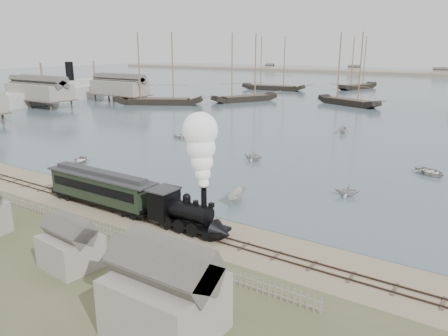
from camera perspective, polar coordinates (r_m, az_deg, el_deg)
The scene contains 24 objects.
ground at distance 44.23m, azimuth -8.39°, elevation -5.76°, with size 600.00×600.00×0.00m, color gray.
harbor_water at distance 202.93m, azimuth 26.02°, elevation 9.50°, with size 600.00×336.00×0.06m, color #4C616D.
rail_track at distance 42.86m, azimuth -10.18°, elevation -6.49°, with size 120.00×1.80×0.16m.
picket_fence_west at distance 44.56m, azimuth -20.78°, elevation -6.49°, with size 19.00×0.10×1.20m, color gray, non-canonical shape.
picket_fence_east at distance 31.86m, azimuth -0.32°, elevation -14.48°, with size 15.00×0.10×1.20m, color gray, non-canonical shape.
shed_mid at distance 35.55m, azimuth -19.15°, elevation -12.03°, with size 4.00×3.50×3.60m, color gray, non-canonical shape.
shed_right at distance 27.29m, azimuth -7.54°, elevation -20.34°, with size 6.00×5.00×5.10m, color gray, non-canonical shape.
western_wharf at distance 126.07m, azimuth -22.43°, elevation 8.98°, with size 36.00×56.00×8.00m, color gray, non-canonical shape.
locomotive at distance 37.46m, azimuth -3.68°, elevation -1.83°, with size 8.33×3.11×10.38m.
passenger_coach at distance 46.40m, azimuth -15.76°, elevation -2.41°, with size 13.68×2.64×3.32m.
beached_dinghy at distance 49.72m, azimuth -14.63°, elevation -3.16°, with size 4.11×2.93×0.85m, color beige.
steamship at distance 147.20m, azimuth -19.43°, elevation 10.72°, with size 52.43×8.74×11.47m, color beige, non-canonical shape.
rowboat_0 at distance 65.36m, azimuth -18.21°, elevation 1.02°, with size 3.62×2.58×0.75m, color beige.
rowboat_1 at distance 63.08m, azimuth 3.88°, elevation 1.65°, with size 2.95×2.55×1.55m, color beige.
rowboat_2 at distance 46.39m, azimuth 1.49°, elevation -3.62°, with size 3.40×1.28×1.31m, color beige.
rowboat_3 at distance 61.96m, azimuth 25.34°, elevation -0.42°, with size 4.25×3.04×0.88m, color beige.
rowboat_4 at distance 49.92m, azimuth 15.81°, elevation -2.78°, with size 2.61×2.25×1.38m, color beige.
rowboat_6 at distance 79.53m, azimuth -5.66°, elevation 4.21°, with size 3.55×2.53×0.73m, color beige.
rowboat_7 at distance 86.52m, azimuth 15.29°, elevation 5.02°, with size 3.45×2.98×1.82m, color beige.
schooner_0 at distance 126.79m, azimuth -8.67°, elevation 12.71°, with size 24.78×5.72×20.00m, color black, non-canonical shape.
schooner_1 at distance 132.61m, azimuth 2.77°, elevation 12.98°, with size 21.01×4.85×20.00m, color black, non-canonical shape.
schooner_2 at distance 128.40m, azimuth 16.19°, elevation 12.32°, with size 19.98×4.61×20.00m, color black, non-canonical shape.
schooner_6 at distance 169.81m, azimuth 6.51°, elevation 13.45°, with size 24.09×5.56×20.00m, color black, non-canonical shape.
schooner_7 at distance 180.73m, azimuth 17.25°, elevation 13.00°, with size 20.98×4.84×20.00m, color black, non-canonical shape.
Camera 1 is at (27.93, -30.37, 15.93)m, focal length 35.00 mm.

